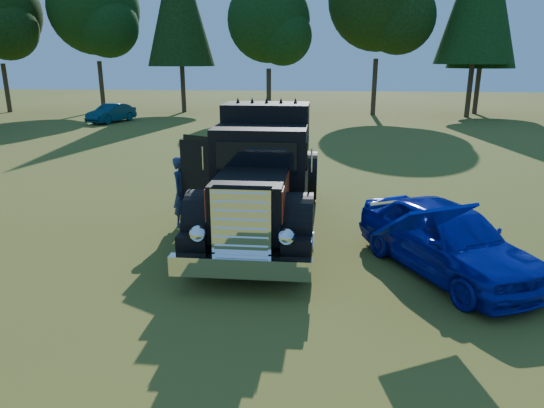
{
  "coord_description": "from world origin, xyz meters",
  "views": [
    {
      "loc": [
        0.06,
        -8.32,
        3.99
      ],
      "look_at": [
        -0.96,
        1.81,
        0.97
      ],
      "focal_mm": 32.0,
      "sensor_mm": 36.0,
      "label": 1
    }
  ],
  "objects_px": {
    "hotrod_coupe": "(446,238)",
    "distant_teal_car": "(111,113)",
    "spectator_far": "(201,195)",
    "diamond_t_truck": "(262,181)",
    "spectator_near": "(182,192)"
  },
  "relations": [
    {
      "from": "diamond_t_truck",
      "to": "hotrod_coupe",
      "type": "distance_m",
      "value": 4.3
    },
    {
      "from": "hotrod_coupe",
      "to": "spectator_near",
      "type": "distance_m",
      "value": 6.27
    },
    {
      "from": "spectator_near",
      "to": "spectator_far",
      "type": "bearing_deg",
      "value": -68.11
    },
    {
      "from": "diamond_t_truck",
      "to": "distant_teal_car",
      "type": "height_order",
      "value": "diamond_t_truck"
    },
    {
      "from": "distant_teal_car",
      "to": "spectator_far",
      "type": "bearing_deg",
      "value": -43.91
    },
    {
      "from": "diamond_t_truck",
      "to": "spectator_near",
      "type": "distance_m",
      "value": 2.11
    },
    {
      "from": "distant_teal_car",
      "to": "diamond_t_truck",
      "type": "bearing_deg",
      "value": -41.05
    },
    {
      "from": "hotrod_coupe",
      "to": "distant_teal_car",
      "type": "bearing_deg",
      "value": 126.15
    },
    {
      "from": "spectator_near",
      "to": "hotrod_coupe",
      "type": "bearing_deg",
      "value": -95.24
    },
    {
      "from": "spectator_far",
      "to": "distant_teal_car",
      "type": "bearing_deg",
      "value": 60.57
    },
    {
      "from": "diamond_t_truck",
      "to": "hotrod_coupe",
      "type": "bearing_deg",
      "value": -26.95
    },
    {
      "from": "spectator_far",
      "to": "distant_teal_car",
      "type": "distance_m",
      "value": 23.12
    },
    {
      "from": "diamond_t_truck",
      "to": "spectator_far",
      "type": "height_order",
      "value": "diamond_t_truck"
    },
    {
      "from": "hotrod_coupe",
      "to": "diamond_t_truck",
      "type": "bearing_deg",
      "value": 153.05
    },
    {
      "from": "spectator_far",
      "to": "diamond_t_truck",
      "type": "bearing_deg",
      "value": -71.83
    }
  ]
}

